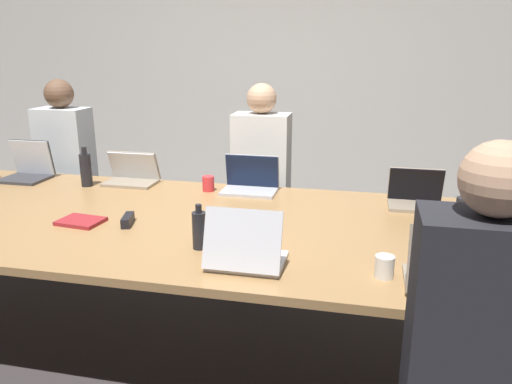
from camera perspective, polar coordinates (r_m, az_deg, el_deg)
The scene contains 19 objects.
ground_plane at distance 3.08m, azimuth -7.57°, elevation -16.31°, with size 24.00×24.00×0.00m, color #383333.
curtain_wall at distance 5.04m, azimuth 1.92°, elevation 13.47°, with size 12.00×0.06×2.80m.
conference_table at distance 2.76m, azimuth -8.11°, elevation -3.95°, with size 4.37×1.50×0.75m.
laptop_far_left at distance 3.88m, azimuth -24.57°, elevation 2.53°, with size 0.31×0.27×0.27m.
person_far_left at distance 4.23m, azimuth -20.74°, elevation 2.11°, with size 0.40×0.24×1.42m.
laptop_far_center at distance 3.22m, azimuth -0.63°, elevation 1.25°, with size 0.35×0.23×0.23m.
person_far_center at distance 3.64m, azimuth 0.62°, elevation 0.91°, with size 0.40×0.24×1.41m.
cup_far_center at distance 3.25m, azimuth -5.47°, elevation 0.96°, with size 0.08×0.08×0.10m.
laptop_near_midright at distance 2.12m, azimuth -1.26°, elevation -6.73°, with size 0.33×0.27×0.27m.
bottle_near_midright at distance 2.32m, azimuth -6.50°, elevation -4.29°, with size 0.07×0.07×0.21m.
laptop_near_right at distance 2.06m, azimuth 21.69°, elevation -8.58°, with size 0.36×0.27×0.28m.
person_near_right at distance 1.76m, azimuth 23.42°, elevation -18.38°, with size 0.40×0.24×1.41m.
cup_near_right at distance 2.11m, azimuth 14.47°, elevation -8.26°, with size 0.08×0.08×0.09m.
laptop_far_midleft at distance 3.51m, azimuth -13.97°, elevation 1.99°, with size 0.35×0.22×0.22m.
bottle_far_midleft at distance 3.52m, azimuth -18.87°, elevation 2.47°, with size 0.08×0.08×0.27m.
laptop_far_right at distance 3.06m, azimuth 17.76°, elevation -0.38°, with size 0.31×0.23×0.23m.
cup_far_right at distance 3.05m, azimuth 22.56°, elevation -1.39°, with size 0.07×0.07×0.09m.
stapler at distance 2.72m, azimuth -14.46°, elevation -3.12°, with size 0.08×0.16×0.05m.
notebook at distance 2.82m, azimuth -19.38°, elevation -3.18°, with size 0.24×0.19×0.02m.
Camera 1 is at (0.94, -2.42, 1.65)m, focal length 35.00 mm.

